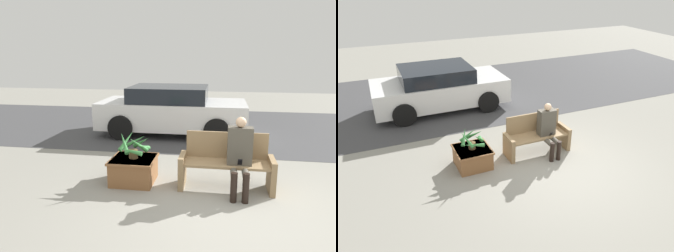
% 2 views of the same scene
% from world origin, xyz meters
% --- Properties ---
extents(ground_plane, '(30.00, 30.00, 0.00)m').
position_xyz_m(ground_plane, '(0.00, 0.00, 0.00)').
color(ground_plane, gray).
extents(road_surface, '(20.00, 6.00, 0.01)m').
position_xyz_m(road_surface, '(0.00, 5.52, 0.00)').
color(road_surface, '#424244').
rests_on(road_surface, ground_plane).
extents(bench, '(1.57, 0.54, 0.93)m').
position_xyz_m(bench, '(-0.14, 0.88, 0.42)').
color(bench, '#8C704C').
rests_on(bench, ground_plane).
extents(person_seated, '(0.40, 0.63, 1.26)m').
position_xyz_m(person_seated, '(0.06, 0.68, 0.68)').
color(person_seated, '#4C473D').
rests_on(person_seated, ground_plane).
extents(planter_box, '(0.78, 0.78, 0.44)m').
position_xyz_m(planter_box, '(-1.75, 0.86, 0.24)').
color(planter_box, brown).
rests_on(planter_box, ground_plane).
extents(potted_plant, '(0.58, 0.59, 0.46)m').
position_xyz_m(potted_plant, '(-1.74, 0.85, 0.67)').
color(potted_plant, brown).
rests_on(potted_plant, planter_box).
extents(parked_car, '(4.03, 1.98, 1.35)m').
position_xyz_m(parked_car, '(-1.62, 4.48, 0.68)').
color(parked_car, silver).
rests_on(parked_car, ground_plane).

